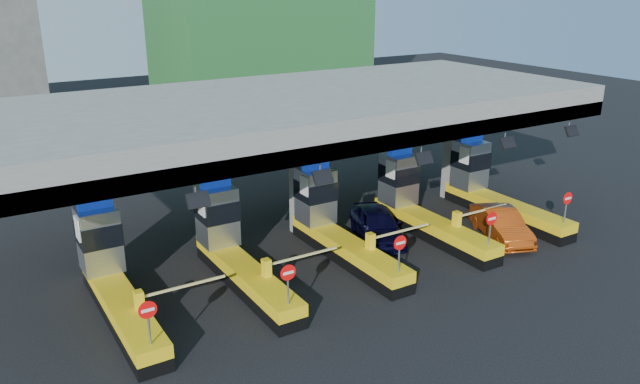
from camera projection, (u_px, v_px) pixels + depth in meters
ground at (336, 253)px, 28.86m from camera, size 120.00×120.00×0.00m
toll_canopy at (304, 112)px, 29.18m from camera, size 28.00×12.09×7.00m
toll_lane_far_left at (111, 274)px, 23.70m from camera, size 4.43×8.00×4.16m
toll_lane_left at (232, 246)px, 26.16m from camera, size 4.43×8.00×4.16m
toll_lane_center at (333, 223)px, 28.63m from camera, size 4.43×8.00×4.16m
toll_lane_right at (417, 204)px, 31.09m from camera, size 4.43×8.00×4.16m
toll_lane_far_right at (489, 187)px, 33.56m from camera, size 4.43×8.00×4.16m
van at (377, 224)px, 30.09m from camera, size 3.41×5.07×1.60m
red_car at (501, 224)px, 30.24m from camera, size 3.18×4.77×1.49m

